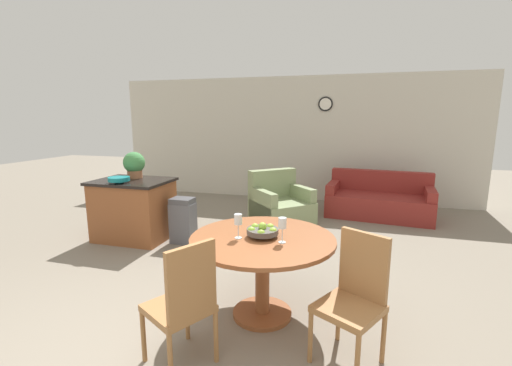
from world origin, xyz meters
name	(u,v)px	position (x,y,z in m)	size (l,w,h in m)	color
wall_back	(289,139)	(0.00, 5.76, 1.35)	(8.00, 0.09, 2.70)	beige
dining_table	(262,255)	(0.65, 1.00, 0.59)	(1.30, 1.30, 0.77)	brown
dining_chair_near_left	(184,301)	(0.28, 0.19, 0.53)	(0.57, 0.57, 0.98)	#9E6B3D
dining_chair_near_right	(355,293)	(1.45, 0.63, 0.53)	(0.57, 0.57, 0.98)	#9E6B3D
fruit_bowl	(262,231)	(0.64, 1.00, 0.82)	(0.28, 0.28, 0.13)	#4C4742
wine_glass_left	(238,220)	(0.45, 0.91, 0.93)	(0.07, 0.07, 0.22)	silver
wine_glass_right	(282,224)	(0.84, 0.91, 0.93)	(0.07, 0.07, 0.22)	silver
kitchen_island	(134,209)	(-1.76, 2.49, 0.45)	(1.10, 0.83, 0.90)	brown
teal_bowl	(119,179)	(-1.80, 2.26, 0.95)	(0.30, 0.30, 0.08)	#147A7F
potted_plant	(134,164)	(-1.82, 2.67, 1.12)	(0.32, 0.32, 0.40)	#A36642
trash_bin	(183,220)	(-0.96, 2.53, 0.33)	(0.33, 0.26, 0.67)	#56565B
couch	(379,201)	(1.90, 4.77, 0.28)	(1.93, 1.11, 0.82)	maroon
armchair	(280,206)	(0.21, 3.88, 0.30)	(1.24, 1.24, 0.90)	gray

